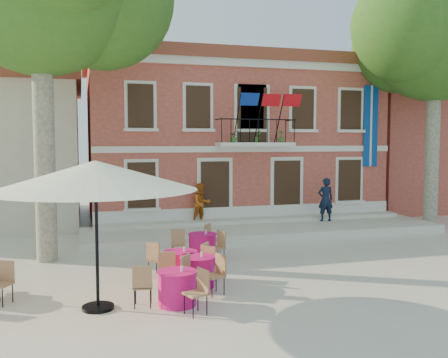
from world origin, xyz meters
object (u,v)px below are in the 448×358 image
patio_umbrella (96,176)px  pedestrian_orange (202,203)px  cafe_table_4 (202,245)px  cafe_table_3 (198,270)px  plane_tree_east (436,36)px  cafe_table_0 (177,286)px  pedestrian_navy (326,200)px  cafe_table_1 (180,264)px

patio_umbrella → pedestrian_orange: bearing=63.0°
cafe_table_4 → cafe_table_3: bearing=-105.8°
cafe_table_3 → plane_tree_east: bearing=27.0°
pedestrian_orange → cafe_table_0: bearing=-123.6°
plane_tree_east → cafe_table_3: plane_tree_east is taller
patio_umbrella → cafe_table_4: (3.28, 3.95, -2.47)m
pedestrian_navy → cafe_table_4: size_ratio=0.98×
cafe_table_4 → cafe_table_1: bearing=-116.9°
pedestrian_navy → pedestrian_orange: pedestrian_navy is taller
cafe_table_0 → cafe_table_1: (0.45, 1.94, -0.01)m
pedestrian_orange → cafe_table_4: size_ratio=0.89×
pedestrian_navy → cafe_table_0: 11.14m
pedestrian_navy → cafe_table_1: (-7.31, -6.01, -0.78)m
cafe_table_0 → cafe_table_3: same height
plane_tree_east → pedestrian_orange: size_ratio=6.56×
patio_umbrella → pedestrian_orange: 9.75m
cafe_table_0 → patio_umbrella: bearing=172.6°
pedestrian_navy → cafe_table_3: bearing=50.2°
cafe_table_0 → cafe_table_4: size_ratio=1.00×
patio_umbrella → cafe_table_1: bearing=38.7°
plane_tree_east → cafe_table_1: size_ratio=6.40×
patio_umbrella → cafe_table_1: (2.15, 1.72, -2.48)m
cafe_table_0 → plane_tree_east: bearing=30.0°
patio_umbrella → cafe_table_1: size_ratio=2.58×
patio_umbrella → cafe_table_3: size_ratio=2.36×
pedestrian_orange → cafe_table_4: 4.77m
cafe_table_0 → cafe_table_1: same height
pedestrian_orange → cafe_table_1: bearing=-124.6°
plane_tree_east → cafe_table_1: plane_tree_east is taller
plane_tree_east → cafe_table_1: (-11.76, -5.12, -7.54)m
patio_umbrella → cafe_table_3: bearing=22.3°
patio_umbrella → pedestrian_navy: size_ratio=2.39×
pedestrian_navy → cafe_table_0: (-7.76, -7.95, -0.78)m
cafe_table_0 → cafe_table_1: size_ratio=1.10×
patio_umbrella → cafe_table_4: 5.69m
patio_umbrella → plane_tree_east: bearing=26.2°
cafe_table_0 → cafe_table_3: 1.43m
patio_umbrella → cafe_table_0: (1.70, -0.22, -2.47)m
plane_tree_east → patio_umbrella: bearing=-153.8°
pedestrian_navy → cafe_table_1: pedestrian_navy is taller
pedestrian_navy → cafe_table_3: pedestrian_navy is taller
cafe_table_0 → cafe_table_3: size_ratio=1.01×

